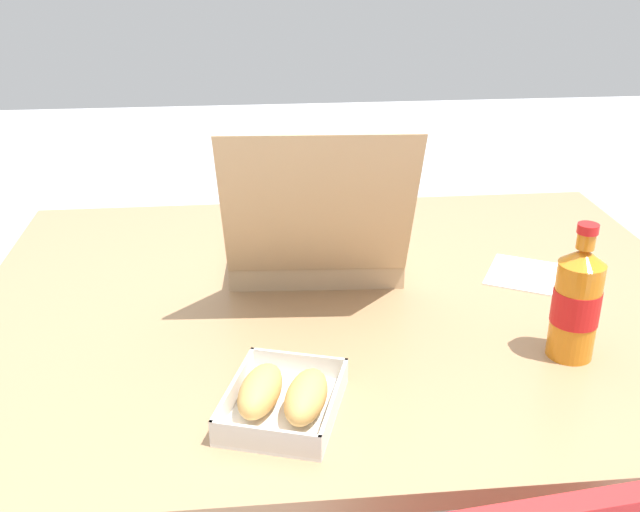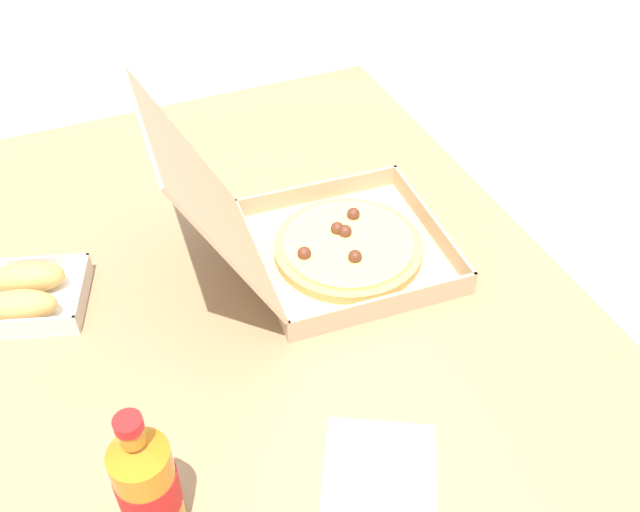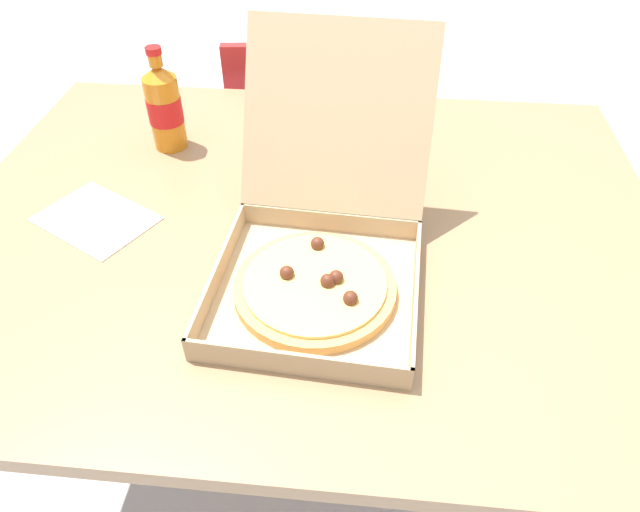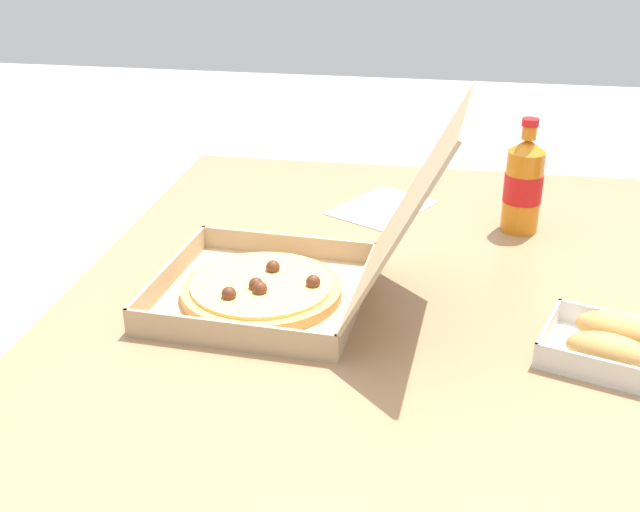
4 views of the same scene
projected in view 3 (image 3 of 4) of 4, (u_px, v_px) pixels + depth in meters
The scene contains 7 objects.
ground_plane at pixel (310, 432), 1.59m from camera, with size 10.00×10.00×0.00m, color #B2B2B7.
dining_table at pixel (305, 247), 1.13m from camera, with size 1.35×1.05×0.75m.
chair at pixel (293, 138), 1.84m from camera, with size 0.44×0.44×0.83m.
pizza_box_open at pixel (320, 252), 0.94m from camera, with size 0.36×0.50×0.34m.
bread_side_box at pixel (380, 121), 1.31m from camera, with size 0.20×0.23×0.06m.
cola_bottle at pixel (164, 107), 1.22m from camera, with size 0.07×0.07×0.22m.
paper_menu at pixel (96, 219), 1.08m from camera, with size 0.21×0.15×0.00m, color white.
Camera 3 is at (0.11, -0.84, 1.43)m, focal length 32.10 mm.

